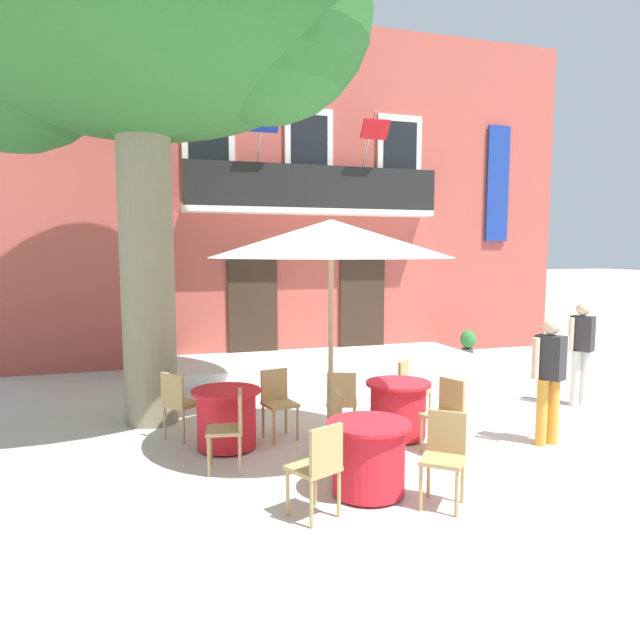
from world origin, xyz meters
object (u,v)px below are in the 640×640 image
object	(u,v)px
pedestrian_near_entrance	(549,373)
cafe_umbrella	(331,240)
cafe_chair_near_tree_2	(444,452)
cafe_table_middle	(226,418)
ground_planter_left	(149,359)
cafe_chair_front_2	(342,399)
pedestrian_mid_plaza	(581,347)
ground_planter_right	(468,343)
cafe_chair_near_tree_0	(346,423)
cafe_chair_middle_1	(179,401)
cafe_table_near_tree	(369,457)
cafe_chair_middle_2	(231,425)
plane_tree	(131,4)
cafe_chair_middle_0	(278,399)
cafe_chair_near_tree_1	(319,464)
cafe_table_front	(398,409)
cafe_chair_front_0	(446,410)
cafe_chair_front_1	(410,387)

from	to	relation	value
pedestrian_near_entrance	cafe_umbrella	bearing A→B (deg)	169.47
cafe_chair_near_tree_2	pedestrian_near_entrance	world-z (taller)	pedestrian_near_entrance
cafe_table_middle	ground_planter_left	world-z (taller)	cafe_table_middle
cafe_chair_front_2	pedestrian_mid_plaza	distance (m)	4.28
ground_planter_left	ground_planter_right	world-z (taller)	ground_planter_left
cafe_chair_near_tree_2	cafe_umbrella	bearing A→B (deg)	109.29
cafe_chair_near_tree_0	cafe_chair_middle_1	world-z (taller)	same
cafe_table_middle	cafe_table_near_tree	bearing A→B (deg)	-58.03
cafe_chair_middle_2	pedestrian_mid_plaza	size ratio (longest dim) A/B	0.54
plane_tree	cafe_chair_front_2	bearing A→B (deg)	-33.16
cafe_chair_middle_0	cafe_umbrella	distance (m)	2.29
cafe_table_middle	cafe_umbrella	size ratio (longest dim) A/B	0.30
cafe_chair_near_tree_1	pedestrian_mid_plaza	bearing A→B (deg)	26.21
cafe_table_front	cafe_chair_front_0	bearing A→B (deg)	-64.77
cafe_chair_front_2	ground_planter_left	distance (m)	5.13
cafe_chair_front_0	cafe_umbrella	xyz separation A→B (m)	(-1.38, 0.36, 2.08)
plane_tree	cafe_chair_near_tree_0	bearing A→B (deg)	-51.04
cafe_chair_near_tree_1	ground_planter_right	size ratio (longest dim) A/B	1.38
ground_planter_left	pedestrian_mid_plaza	distance (m)	7.78
cafe_chair_near_tree_0	ground_planter_right	xyz separation A→B (m)	(5.14, 5.69, -0.17)
cafe_chair_near_tree_1	plane_tree	bearing A→B (deg)	111.07
cafe_table_middle	cafe_chair_front_1	size ratio (longest dim) A/B	0.95
cafe_chair_middle_0	ground_planter_right	bearing A→B (deg)	37.83
cafe_chair_near_tree_1	cafe_chair_near_tree_2	size ratio (longest dim) A/B	1.00
cafe_chair_near_tree_1	pedestrian_near_entrance	world-z (taller)	pedestrian_near_entrance
cafe_chair_near_tree_0	cafe_chair_middle_2	xyz separation A→B (m)	(-1.25, 0.35, 0.00)
cafe_chair_front_2	cafe_umbrella	world-z (taller)	cafe_umbrella
cafe_chair_middle_1	cafe_chair_front_0	distance (m)	3.44
ground_planter_right	pedestrian_near_entrance	world-z (taller)	pedestrian_near_entrance
plane_tree	cafe_chair_middle_0	bearing A→B (deg)	-38.26
cafe_table_near_tree	cafe_chair_middle_0	world-z (taller)	cafe_chair_middle_0
cafe_table_near_tree	cafe_chair_near_tree_0	distance (m)	0.77
plane_tree	cafe_umbrella	bearing A→B (deg)	-45.05
cafe_table_near_tree	cafe_chair_middle_1	world-z (taller)	cafe_chair_middle_1
cafe_chair_middle_1	cafe_table_middle	bearing A→B (deg)	-43.98
cafe_table_near_tree	ground_planter_left	distance (m)	6.67
cafe_chair_near_tree_1	cafe_table_middle	distance (m)	2.29
cafe_chair_near_tree_0	cafe_chair_front_0	distance (m)	1.38
cafe_table_front	cafe_chair_front_2	distance (m)	0.77
cafe_table_middle	pedestrian_near_entrance	size ratio (longest dim) A/B	0.52
cafe_chair_middle_1	ground_planter_right	size ratio (longest dim) A/B	1.38
cafe_chair_near_tree_1	ground_planter_right	world-z (taller)	cafe_chair_near_tree_1
plane_tree	cafe_chair_middle_2	xyz separation A→B (m)	(0.89, -2.30, -5.26)
cafe_table_middle	cafe_chair_middle_2	size ratio (longest dim) A/B	0.95
cafe_umbrella	cafe_table_middle	bearing A→B (deg)	153.47
cafe_chair_front_0	ground_planter_left	size ratio (longest dim) A/B	1.27
cafe_table_near_tree	cafe_table_front	distance (m)	1.92
cafe_table_near_tree	cafe_chair_near_tree_0	bearing A→B (deg)	87.53
ground_planter_left	cafe_table_front	bearing A→B (deg)	-57.59
cafe_chair_front_0	cafe_umbrella	world-z (taller)	cafe_umbrella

